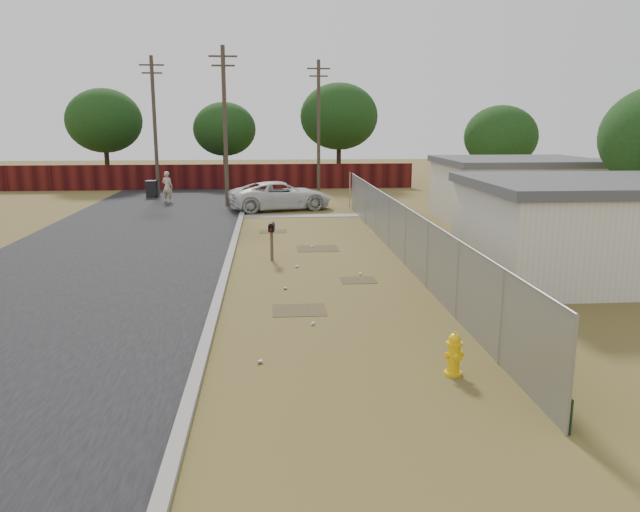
{
  "coord_description": "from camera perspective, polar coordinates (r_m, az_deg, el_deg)",
  "views": [
    {
      "loc": [
        -1.53,
        -20.7,
        4.88
      ],
      "look_at": [
        -0.12,
        -3.37,
        1.1
      ],
      "focal_mm": 35.0,
      "sensor_mm": 36.0,
      "label": 1
    }
  ],
  "objects": [
    {
      "name": "houses",
      "position": [
        26.55,
        20.48,
        4.32
      ],
      "size": [
        9.3,
        17.24,
        3.1
      ],
      "color": "silver",
      "rests_on": "ground"
    },
    {
      "name": "chainlink_fence",
      "position": [
        22.59,
        7.32,
        1.76
      ],
      "size": [
        0.1,
        27.06,
        2.02
      ],
      "color": "gray",
      "rests_on": "ground"
    },
    {
      "name": "fire_hydrant",
      "position": [
        12.58,
        12.14,
        -8.81
      ],
      "size": [
        0.43,
        0.43,
        0.88
      ],
      "color": "yellow",
      "rests_on": "ground"
    },
    {
      "name": "utility_poles",
      "position": [
        41.42,
        -7.77,
        11.91
      ],
      "size": [
        12.6,
        8.24,
        9.0
      ],
      "color": "#4C3D33",
      "rests_on": "ground"
    },
    {
      "name": "pickup_truck",
      "position": [
        35.0,
        -3.62,
        5.53
      ],
      "size": [
        6.14,
        3.95,
        1.58
      ],
      "primitive_type": "imported",
      "rotation": [
        0.0,
        0.0,
        1.82
      ],
      "color": "silver",
      "rests_on": "ground"
    },
    {
      "name": "horizon_trees",
      "position": [
        44.32,
        -1.61,
        11.95
      ],
      "size": [
        33.32,
        31.94,
        7.78
      ],
      "color": "black",
      "rests_on": "ground"
    },
    {
      "name": "pedestrian",
      "position": [
        39.26,
        -13.78,
        6.17
      ],
      "size": [
        0.8,
        0.67,
        1.89
      ],
      "primitive_type": "imported",
      "rotation": [
        0.0,
        0.0,
        2.77
      ],
      "color": "tan",
      "rests_on": "ground"
    },
    {
      "name": "ground",
      "position": [
        21.32,
        -0.41,
        -0.96
      ],
      "size": [
        120.0,
        120.0,
        0.0
      ],
      "primitive_type": "plane",
      "color": "brown",
      "rests_on": "ground"
    },
    {
      "name": "street",
      "position": [
        29.62,
        -14.76,
        2.42
      ],
      "size": [
        15.1,
        60.0,
        0.12
      ],
      "color": "black",
      "rests_on": "ground"
    },
    {
      "name": "scattered_litter",
      "position": [
        18.72,
        -1.14,
        -2.72
      ],
      "size": [
        3.24,
        11.96,
        0.07
      ],
      "color": "white",
      "rests_on": "ground"
    },
    {
      "name": "trash_bin",
      "position": [
        42.04,
        -15.12,
        5.95
      ],
      "size": [
        0.75,
        0.82,
        1.09
      ],
      "color": "black",
      "rests_on": "ground"
    },
    {
      "name": "mailbox",
      "position": [
        22.11,
        -4.45,
        2.33
      ],
      "size": [
        0.25,
        0.59,
        1.37
      ],
      "color": "brown",
      "rests_on": "ground"
    },
    {
      "name": "privacy_fence",
      "position": [
        46.09,
        -10.27,
        7.13
      ],
      "size": [
        30.0,
        0.12,
        1.8
      ],
      "primitive_type": "cube",
      "color": "#4D1210",
      "rests_on": "ground"
    }
  ]
}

